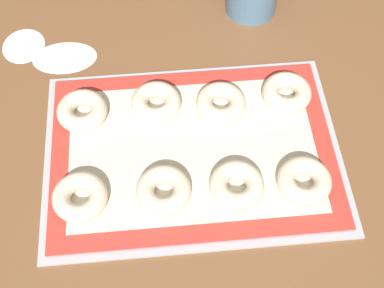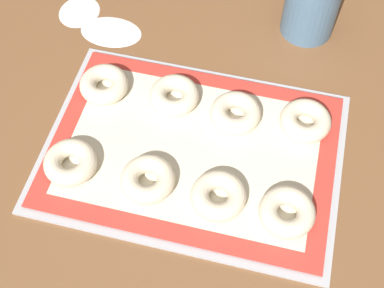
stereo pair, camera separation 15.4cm
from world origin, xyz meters
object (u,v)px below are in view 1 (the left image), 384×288
bagel_front_mid_left (164,190)px  bagel_front_far_right (304,181)px  bagel_front_mid_right (237,185)px  bagel_back_far_left (82,111)px  bagel_back_far_right (287,93)px  bagel_back_mid_right (221,103)px  bagel_front_far_left (80,197)px  bagel_back_mid_left (156,102)px  baking_tray (192,151)px

bagel_front_mid_left → bagel_front_far_right: 0.22m
bagel_front_mid_left → bagel_front_mid_right: (0.11, -0.00, 0.00)m
bagel_back_far_left → bagel_back_far_right: size_ratio=1.00×
bagel_back_far_left → bagel_back_mid_right: size_ratio=1.00×
bagel_front_mid_right → bagel_back_far_right: 0.20m
bagel_front_far_left → bagel_front_mid_left: same height
bagel_front_far_right → bagel_back_mid_left: size_ratio=1.00×
bagel_front_mid_right → bagel_front_far_right: bearing=-1.2°
bagel_back_far_left → baking_tray: bearing=-25.0°
bagel_front_far_left → bagel_front_mid_right: size_ratio=1.00×
bagel_front_far_right → bagel_back_far_left: same height
baking_tray → bagel_front_far_left: bearing=-155.9°
baking_tray → bagel_back_far_right: 0.19m
baking_tray → bagel_back_far_right: (0.17, 0.09, 0.02)m
baking_tray → bagel_front_far_right: size_ratio=5.67×
bagel_front_mid_right → bagel_back_far_right: same height
bagel_front_mid_left → bagel_front_far_right: (0.22, -0.00, 0.00)m
bagel_front_mid_right → bagel_front_far_right: (0.10, -0.00, 0.00)m
bagel_back_mid_left → baking_tray: bearing=-59.2°
bagel_back_mid_left → bagel_front_far_right: bearing=-38.1°
baking_tray → bagel_front_far_right: bagel_front_far_right is taller
bagel_back_mid_left → bagel_back_mid_right: 0.11m
bagel_back_far_right → baking_tray: bearing=-152.5°
bagel_front_far_right → bagel_front_far_left: bearing=179.4°
bagel_front_mid_right → bagel_back_mid_right: same height
bagel_back_mid_right → bagel_back_far_left: bearing=178.7°
bagel_back_far_right → bagel_back_far_left: bearing=-178.9°
bagel_front_far_right → bagel_back_far_left: bearing=154.2°
baking_tray → bagel_front_far_right: 0.19m
bagel_back_far_left → bagel_back_mid_left: same height
bagel_back_far_left → bagel_back_mid_left: (0.12, 0.01, 0.00)m
bagel_back_mid_right → baking_tray: bearing=-125.9°
bagel_front_mid_left → bagel_back_far_right: 0.28m
bagel_front_far_left → bagel_back_mid_right: (0.23, 0.16, 0.00)m
bagel_front_far_right → bagel_back_far_right: bearing=88.2°
bagel_front_far_left → bagel_front_mid_left: 0.13m
bagel_back_far_left → bagel_back_mid_left: size_ratio=1.00×
bagel_front_mid_right → bagel_back_mid_right: bearing=91.9°
bagel_back_mid_left → bagel_front_mid_left: bearing=-89.2°
bagel_front_mid_left → bagel_front_mid_right: bearing=-0.9°
bagel_back_mid_left → bagel_back_far_right: same height
baking_tray → bagel_back_mid_left: bagel_back_mid_left is taller
bagel_front_far_right → bagel_back_mid_left: (-0.22, 0.17, 0.00)m
bagel_front_mid_left → bagel_back_far_left: (-0.13, 0.16, 0.00)m
bagel_front_far_left → bagel_front_mid_left: bearing=0.1°
bagel_front_mid_left → bagel_back_far_right: (0.22, 0.17, 0.00)m
bagel_back_far_left → bagel_back_far_right: 0.35m
bagel_front_far_left → bagel_back_far_left: bearing=90.0°
bagel_front_mid_right → bagel_back_far_left: same height
bagel_front_far_right → bagel_back_mid_right: size_ratio=1.00×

